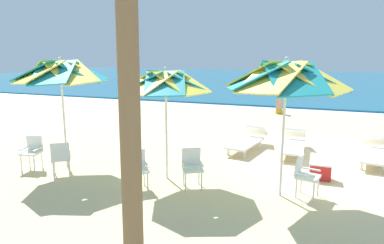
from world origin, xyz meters
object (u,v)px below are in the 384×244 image
beach_umbrella_0 (286,77)px  beach_umbrella_2 (61,72)px  plastic_chair_3 (61,157)px  beachgoer_seated (279,107)px  sun_lounger_2 (248,141)px  plastic_chair_4 (32,150)px  sun_lounger_0 (374,152)px  beach_umbrella_1 (166,82)px  plastic_chair_0 (305,174)px  cooler_box (320,171)px  plastic_chair_2 (192,166)px  sun_lounger_1 (293,144)px  plastic_chair_1 (137,167)px

beach_umbrella_0 → beach_umbrella_2: bearing=179.1°
plastic_chair_3 → beachgoer_seated: 11.62m
beach_umbrella_2 → sun_lounger_2: 5.71m
plastic_chair_4 → sun_lounger_2: (4.85, 3.70, -0.22)m
plastic_chair_3 → sun_lounger_0: size_ratio=0.39×
beach_umbrella_1 → sun_lounger_2: beach_umbrella_1 is taller
beach_umbrella_1 → beach_umbrella_2: 2.89m
beach_umbrella_0 → beach_umbrella_2: size_ratio=1.01×
plastic_chair_0 → sun_lounger_0: bearing=61.2°
plastic_chair_3 → beach_umbrella_1: bearing=17.2°
beach_umbrella_0 → cooler_box: 2.76m
plastic_chair_2 → beachgoer_seated: beachgoer_seated is taller
sun_lounger_0 → plastic_chair_3: bearing=-152.2°
beach_umbrella_1 → cooler_box: (3.45, 1.20, -2.09)m
plastic_chair_4 → sun_lounger_0: plastic_chair_4 is taller
beach_umbrella_1 → plastic_chair_2: 1.97m
plastic_chair_0 → sun_lounger_0: plastic_chair_0 is taller
beach_umbrella_0 → beach_umbrella_1: size_ratio=1.09×
plastic_chair_0 → beach_umbrella_2: size_ratio=0.30×
plastic_chair_3 → plastic_chair_4: size_ratio=1.00×
plastic_chair_0 → plastic_chair_3: bearing=-172.2°
beach_umbrella_1 → beachgoer_seated: 10.47m
beach_umbrella_2 → beachgoer_seated: size_ratio=3.08×
plastic_chair_2 → beach_umbrella_1: bearing=158.1°
sun_lounger_1 → sun_lounger_2: 1.36m
plastic_chair_4 → sun_lounger_1: bearing=31.2°
cooler_box → sun_lounger_2: bearing=137.4°
cooler_box → plastic_chair_0: bearing=-104.9°
beach_umbrella_1 → sun_lounger_2: 3.97m
beach_umbrella_0 → plastic_chair_1: 3.68m
plastic_chair_3 → plastic_chair_0: bearing=7.8°
beach_umbrella_2 → sun_lounger_0: 8.59m
beach_umbrella_0 → plastic_chair_3: 5.53m
plastic_chair_4 → beach_umbrella_0: bearing=3.8°
beach_umbrella_2 → plastic_chair_1: bearing=-16.7°
plastic_chair_1 → plastic_chair_4: bearing=175.3°
plastic_chair_2 → plastic_chair_4: same height
sun_lounger_0 → cooler_box: size_ratio=4.42×
plastic_chair_2 → sun_lounger_2: plastic_chair_2 is taller
beach_umbrella_0 → plastic_chair_4: beach_umbrella_0 is taller
beach_umbrella_0 → sun_lounger_1: (0.01, 3.36, -2.21)m
beach_umbrella_0 → plastic_chair_0: (0.46, 0.14, -1.99)m
plastic_chair_2 → sun_lounger_0: size_ratio=0.39×
beach_umbrella_0 → sun_lounger_0: (2.15, 3.20, -2.21)m
plastic_chair_1 → plastic_chair_2: bearing=24.4°
beach_umbrella_0 → plastic_chair_0: 2.05m
beach_umbrella_1 → beachgoer_seated: size_ratio=2.86×
beach_umbrella_2 → plastic_chair_4: size_ratio=3.29×
beach_umbrella_0 → plastic_chair_3: size_ratio=3.34×
beach_umbrella_2 → cooler_box: bearing=11.1°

